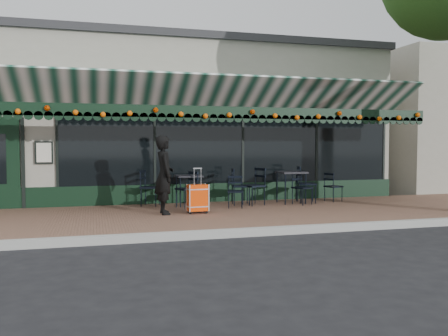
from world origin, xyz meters
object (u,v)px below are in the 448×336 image
object	(u,v)px
chair_a_front	(302,188)
chair_b_right	(241,186)
cafe_table_b	(189,178)
chair_b_front	(235,192)
chair_a_extra	(333,187)
cafe_table_a	(291,175)
chair_b_left	(187,189)
suitcase	(198,198)
chair_a_right	(307,184)
woman	(164,175)
chair_a_left	(254,186)
chair_solo	(150,188)

from	to	relation	value
chair_a_front	chair_b_right	bearing A→B (deg)	141.89
cafe_table_b	chair_b_front	size ratio (longest dim) A/B	0.98
cafe_table_b	chair_a_extra	world-z (taller)	chair_a_extra
chair_a_extra	chair_b_front	world-z (taller)	chair_a_extra
cafe_table_a	chair_a_front	world-z (taller)	chair_a_front
chair_b_left	cafe_table_b	bearing A→B (deg)	140.35
cafe_table_a	chair_b_right	xyz separation A→B (m)	(-1.37, 0.05, -0.28)
suitcase	chair_a_right	world-z (taller)	suitcase
woman	cafe_table_a	bearing A→B (deg)	-76.14
chair_a_left	chair_b_right	distance (m)	0.33
cafe_table_a	chair_a_right	bearing A→B (deg)	0.41
chair_a_extra	chair_solo	world-z (taller)	chair_solo
suitcase	chair_a_front	distance (m)	3.03
chair_b_right	suitcase	bearing A→B (deg)	140.27
chair_a_front	cafe_table_a	bearing A→B (deg)	91.78
chair_a_front	suitcase	bearing A→B (deg)	171.10
chair_solo	chair_b_left	bearing A→B (deg)	-102.03
chair_a_extra	chair_a_front	bearing A→B (deg)	92.35
suitcase	chair_a_extra	xyz separation A→B (m)	(4.02, 1.18, 0.06)
chair_b_left	chair_b_front	bearing A→B (deg)	52.78
suitcase	chair_a_extra	bearing A→B (deg)	11.30
woman	chair_b_left	size ratio (longest dim) A/B	1.94
cafe_table_a	chair_a_right	xyz separation A→B (m)	(0.45, 0.00, -0.26)
chair_solo	chair_b_right	bearing A→B (deg)	-76.21
chair_a_extra	chair_solo	distance (m)	4.91
chair_b_right	chair_a_front	bearing A→B (deg)	-94.00
chair_a_front	chair_a_extra	size ratio (longest dim) A/B	1.07
woman	chair_a_extra	size ratio (longest dim) A/B	2.19
woman	cafe_table_a	xyz separation A→B (m)	(3.49, 1.03, -0.12)
chair_a_right	chair_b_left	xyz separation A→B (m)	(-3.27, -0.15, -0.04)
chair_b_left	chair_b_right	size ratio (longest dim) A/B	0.95
chair_a_front	chair_b_right	world-z (taller)	chair_b_right
woman	suitcase	xyz separation A→B (m)	(0.73, -0.10, -0.53)
chair_a_front	chair_a_extra	distance (m)	1.16
chair_a_left	chair_a_front	distance (m)	1.26
cafe_table_b	chair_a_right	world-z (taller)	chair_a_right
chair_b_front	chair_solo	world-z (taller)	chair_solo
chair_a_front	chair_a_left	bearing A→B (deg)	144.41
woman	chair_a_front	distance (m)	3.75
cafe_table_a	chair_b_front	distance (m)	1.78
woman	suitcase	world-z (taller)	woman
cafe_table_a	chair_a_left	size ratio (longest dim) A/B	0.87
chair_b_left	chair_solo	world-z (taller)	chair_solo
woman	chair_a_right	bearing A→B (deg)	-77.87
cafe_table_a	chair_b_right	bearing A→B (deg)	178.06
chair_a_right	chair_a_front	bearing A→B (deg)	155.32
chair_a_right	chair_b_left	world-z (taller)	chair_a_right
woman	chair_b_right	world-z (taller)	woman
chair_a_right	chair_solo	bearing A→B (deg)	99.15
chair_b_right	chair_b_front	world-z (taller)	chair_b_right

